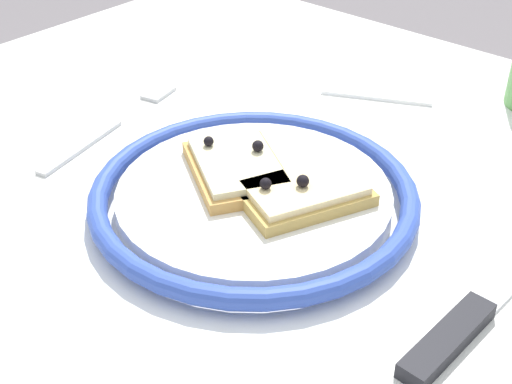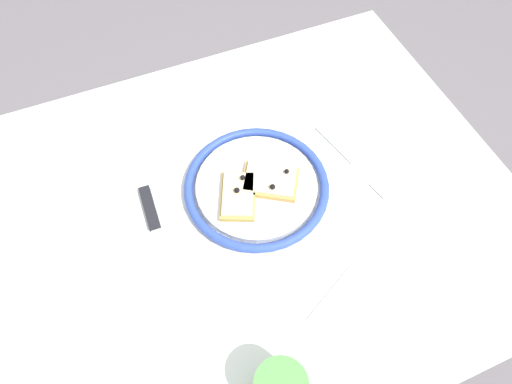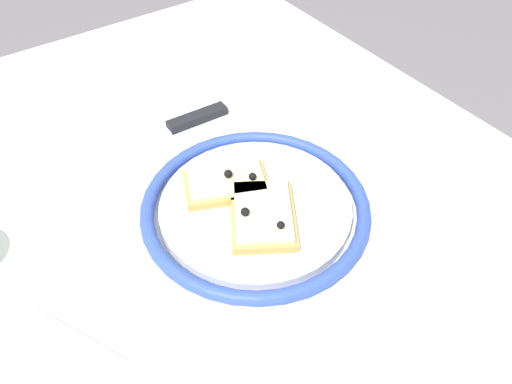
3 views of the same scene
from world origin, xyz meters
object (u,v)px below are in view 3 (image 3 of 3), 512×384
at_px(dining_table, 224,258).
at_px(pizza_slice_far, 226,183).
at_px(pizza_slice_near, 263,214).
at_px(fork, 363,342).
at_px(knife, 177,126).
at_px(plate, 255,208).

bearing_deg(dining_table, pizza_slice_far, -64.40).
bearing_deg(pizza_slice_far, pizza_slice_near, -174.24).
distance_m(dining_table, pizza_slice_far, 0.13).
relative_size(pizza_slice_far, fork, 0.58).
bearing_deg(pizza_slice_near, knife, -2.32).
height_order(dining_table, fork, fork).
distance_m(plate, knife, 0.20).
bearing_deg(fork, knife, -1.96).
bearing_deg(plate, pizza_slice_near, 164.67).
relative_size(pizza_slice_near, fork, 0.62).
height_order(plate, pizza_slice_near, pizza_slice_near).
height_order(pizza_slice_far, knife, pizza_slice_far).
bearing_deg(pizza_slice_near, pizza_slice_far, 5.76).
distance_m(pizza_slice_near, knife, 0.22).
xyz_separation_m(plate, pizza_slice_far, (0.04, 0.01, 0.01)).
height_order(dining_table, pizza_slice_far, pizza_slice_far).
bearing_deg(pizza_slice_far, plate, -162.22).
bearing_deg(fork, pizza_slice_far, 0.52).
bearing_deg(dining_table, plate, -141.70).
distance_m(pizza_slice_far, knife, 0.16).
height_order(pizza_slice_far, fork, pizza_slice_far).
height_order(dining_table, pizza_slice_near, pizza_slice_near).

